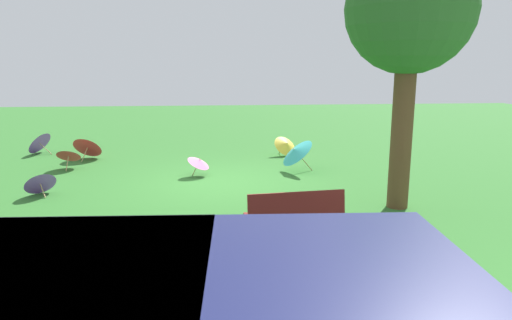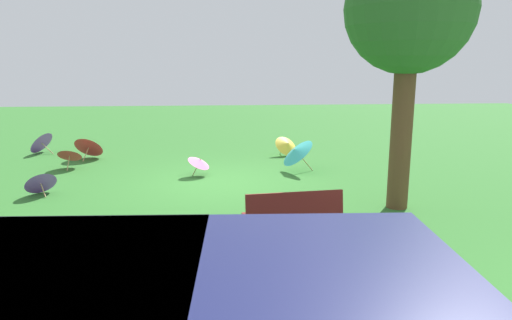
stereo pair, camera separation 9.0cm
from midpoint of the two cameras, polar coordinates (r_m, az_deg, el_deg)
The scene contains 10 objects.
ground at distance 11.47m, azimuth -4.79°, elevation -2.83°, with size 40.00×40.00×0.00m, color #2D6B28.
park_bench at distance 7.68m, azimuth 4.40°, elevation -6.81°, with size 1.64×0.65×0.90m.
shade_tree at distance 9.64m, azimuth 18.03°, elevation 16.69°, with size 2.45×2.45×5.13m.
parasol_teal_0 at distance 12.48m, azimuth 4.67°, elevation 1.08°, with size 1.01×1.11×0.94m.
parasol_purple_0 at distance 11.43m, azimuth -25.17°, elevation -2.47°, with size 0.86×0.82×0.60m.
parasol_red_0 at distance 13.85m, azimuth -22.10°, elevation 0.66°, with size 0.68×0.63×0.66m.
parasol_purple_1 at distance 16.51m, azimuth -25.25°, elevation 2.01°, with size 0.91×1.01×0.76m.
parasol_red_1 at distance 14.99m, azimuth -20.01°, elevation 1.65°, with size 1.02×0.90×0.79m.
parasol_pink_2 at distance 12.12m, azimuth -7.18°, elevation -0.20°, with size 0.78×0.79×0.58m.
parasol_yellow_0 at distance 14.66m, azimuth 3.52°, elevation 1.89°, with size 0.95×0.92×0.67m.
Camera 1 is at (0.04, 11.08, 2.96)m, focal length 32.68 mm.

